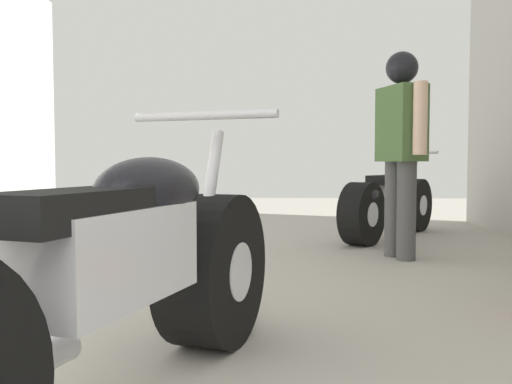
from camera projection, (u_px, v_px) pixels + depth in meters
name	position (u px, v px, depth m)	size (l,w,h in m)	color
ground_plane	(234.00, 290.00, 3.33)	(17.41, 17.41, 0.00)	#A8A399
motorcycle_maroon_cruiser	(104.00, 292.00, 1.59)	(0.93, 2.10, 0.99)	black
motorcycle_black_naked	(389.00, 202.00, 5.62)	(1.28, 1.74, 0.91)	black
mechanic_in_blue	(401.00, 135.00, 4.39)	(0.36, 0.65, 1.67)	#4C4C4C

